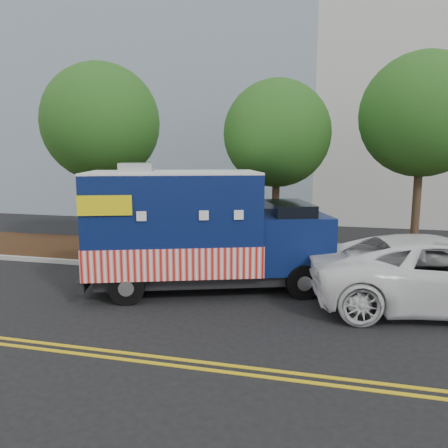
# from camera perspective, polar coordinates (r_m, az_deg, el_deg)

# --- Properties ---
(ground) EXTENTS (120.00, 120.00, 0.00)m
(ground) POSITION_cam_1_polar(r_m,az_deg,el_deg) (12.62, -0.68, -8.34)
(ground) COLOR black
(ground) RESTS_ON ground
(curb) EXTENTS (120.00, 0.18, 0.15)m
(curb) POSITION_cam_1_polar(r_m,az_deg,el_deg) (13.90, 0.80, -6.37)
(curb) COLOR #9E9E99
(curb) RESTS_ON ground
(mulch_strip) EXTENTS (120.00, 4.00, 0.15)m
(mulch_strip) POSITION_cam_1_polar(r_m,az_deg,el_deg) (15.88, 2.56, -4.40)
(mulch_strip) COLOR black
(mulch_strip) RESTS_ON ground
(centerline_near) EXTENTS (120.00, 0.10, 0.01)m
(centerline_near) POSITION_cam_1_polar(r_m,az_deg,el_deg) (8.68, -8.55, -16.79)
(centerline_near) COLOR gold
(centerline_near) RESTS_ON ground
(centerline_far) EXTENTS (120.00, 0.10, 0.01)m
(centerline_far) POSITION_cam_1_polar(r_m,az_deg,el_deg) (8.48, -9.23, -17.48)
(centerline_far) COLOR gold
(centerline_far) RESTS_ON ground
(tree_a) EXTENTS (4.47, 4.47, 7.21)m
(tree_a) POSITION_cam_1_polar(r_m,az_deg,el_deg) (17.71, -15.76, 12.60)
(tree_a) COLOR #38281C
(tree_a) RESTS_ON ground
(tree_b) EXTENTS (3.65, 3.65, 6.30)m
(tree_b) POSITION_cam_1_polar(r_m,az_deg,el_deg) (15.29, 6.92, 11.60)
(tree_b) COLOR #38281C
(tree_b) RESTS_ON ground
(tree_c) EXTENTS (3.90, 3.90, 6.96)m
(tree_c) POSITION_cam_1_polar(r_m,az_deg,el_deg) (15.46, 24.50, 12.80)
(tree_c) COLOR #38281C
(tree_c) RESTS_ON ground
(sign_post) EXTENTS (0.06, 0.06, 2.40)m
(sign_post) POSITION_cam_1_polar(r_m,az_deg,el_deg) (15.60, -13.57, -0.68)
(sign_post) COLOR #473828
(sign_post) RESTS_ON ground
(food_truck) EXTENTS (7.14, 4.54, 3.55)m
(food_truck) POSITION_cam_1_polar(r_m,az_deg,el_deg) (12.18, -3.74, -1.20)
(food_truck) COLOR black
(food_truck) RESTS_ON ground
(white_car) EXTENTS (6.82, 3.95, 1.79)m
(white_car) POSITION_cam_1_polar(r_m,az_deg,el_deg) (12.02, 26.69, -5.79)
(white_car) COLOR white
(white_car) RESTS_ON ground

